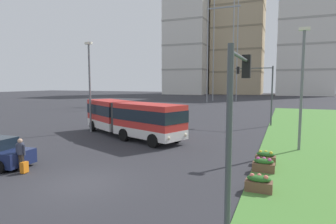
{
  "coord_description": "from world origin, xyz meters",
  "views": [
    {
      "loc": [
        8.46,
        -10.11,
        4.61
      ],
      "look_at": [
        -0.54,
        11.69,
        2.2
      ],
      "focal_mm": 30.25,
      "sensor_mm": 36.0,
      "label": 1
    }
  ],
  "objects_px": {
    "articulated_bus": "(129,118)",
    "streetlight_median": "(302,84)",
    "pedestrian_crossing": "(21,152)",
    "apartment_tower_westcentre": "(238,41)",
    "traffic_light_near_right": "(237,110)",
    "flower_planter_2": "(266,157)",
    "apartment_tower_centre": "(307,22)",
    "apartment_tower_west": "(189,36)",
    "streetlight_left": "(90,83)",
    "rolling_suitcase": "(24,167)",
    "flower_planter_1": "(264,165)",
    "traffic_light_far_right": "(260,85)",
    "flower_planter_0": "(259,183)"
  },
  "relations": [
    {
      "from": "traffic_light_near_right",
      "to": "apartment_tower_centre",
      "type": "xyz_separation_m",
      "value": [
        7.69,
        110.42,
        23.24
      ]
    },
    {
      "from": "articulated_bus",
      "to": "traffic_light_near_right",
      "type": "xyz_separation_m",
      "value": [
        11.09,
        -12.79,
        2.2
      ]
    },
    {
      "from": "apartment_tower_west",
      "to": "apartment_tower_westcentre",
      "type": "bearing_deg",
      "value": 22.63
    },
    {
      "from": "flower_planter_0",
      "to": "apartment_tower_centre",
      "type": "xyz_separation_m",
      "value": [
        7.29,
        106.57,
        26.66
      ]
    },
    {
      "from": "pedestrian_crossing",
      "to": "streetlight_left",
      "type": "bearing_deg",
      "value": 110.68
    },
    {
      "from": "streetlight_left",
      "to": "apartment_tower_westcentre",
      "type": "height_order",
      "value": "apartment_tower_westcentre"
    },
    {
      "from": "articulated_bus",
      "to": "pedestrian_crossing",
      "type": "bearing_deg",
      "value": -91.68
    },
    {
      "from": "pedestrian_crossing",
      "to": "streetlight_median",
      "type": "bearing_deg",
      "value": 37.44
    },
    {
      "from": "flower_planter_0",
      "to": "streetlight_left",
      "type": "distance_m",
      "value": 19.26
    },
    {
      "from": "flower_planter_0",
      "to": "flower_planter_1",
      "type": "distance_m",
      "value": 2.88
    },
    {
      "from": "pedestrian_crossing",
      "to": "rolling_suitcase",
      "type": "distance_m",
      "value": 0.85
    },
    {
      "from": "apartment_tower_west",
      "to": "flower_planter_0",
      "type": "bearing_deg",
      "value": -70.09
    },
    {
      "from": "flower_planter_2",
      "to": "apartment_tower_centre",
      "type": "bearing_deg",
      "value": 85.92
    },
    {
      "from": "streetlight_median",
      "to": "apartment_tower_westcentre",
      "type": "distance_m",
      "value": 106.46
    },
    {
      "from": "streetlight_median",
      "to": "apartment_tower_west",
      "type": "xyz_separation_m",
      "value": [
        -39.49,
        94.97,
        19.8
      ]
    },
    {
      "from": "pedestrian_crossing",
      "to": "articulated_bus",
      "type": "bearing_deg",
      "value": 88.32
    },
    {
      "from": "traffic_light_far_right",
      "to": "streetlight_left",
      "type": "height_order",
      "value": "streetlight_left"
    },
    {
      "from": "traffic_light_near_right",
      "to": "apartment_tower_westcentre",
      "type": "distance_m",
      "value": 118.53
    },
    {
      "from": "flower_planter_2",
      "to": "apartment_tower_centre",
      "type": "height_order",
      "value": "apartment_tower_centre"
    },
    {
      "from": "pedestrian_crossing",
      "to": "flower_planter_1",
      "type": "relative_size",
      "value": 1.58
    },
    {
      "from": "apartment_tower_centre",
      "to": "flower_planter_1",
      "type": "bearing_deg",
      "value": -94.02
    },
    {
      "from": "streetlight_median",
      "to": "rolling_suitcase",
      "type": "bearing_deg",
      "value": -141.11
    },
    {
      "from": "articulated_bus",
      "to": "traffic_light_near_right",
      "type": "distance_m",
      "value": 17.07
    },
    {
      "from": "apartment_tower_centre",
      "to": "apartment_tower_westcentre",
      "type": "bearing_deg",
      "value": 168.17
    },
    {
      "from": "rolling_suitcase",
      "to": "flower_planter_2",
      "type": "relative_size",
      "value": 0.88
    },
    {
      "from": "traffic_light_far_right",
      "to": "apartment_tower_west",
      "type": "bearing_deg",
      "value": 113.22
    },
    {
      "from": "flower_planter_0",
      "to": "apartment_tower_centre",
      "type": "height_order",
      "value": "apartment_tower_centre"
    },
    {
      "from": "traffic_light_near_right",
      "to": "apartment_tower_west",
      "type": "height_order",
      "value": "apartment_tower_west"
    },
    {
      "from": "rolling_suitcase",
      "to": "flower_planter_1",
      "type": "xyz_separation_m",
      "value": [
        11.35,
        4.74,
        0.11
      ]
    },
    {
      "from": "articulated_bus",
      "to": "streetlight_median",
      "type": "bearing_deg",
      "value": -0.43
    },
    {
      "from": "articulated_bus",
      "to": "flower_planter_2",
      "type": "bearing_deg",
      "value": -21.33
    },
    {
      "from": "traffic_light_near_right",
      "to": "rolling_suitcase",
      "type": "bearing_deg",
      "value": 169.66
    },
    {
      "from": "flower_planter_1",
      "to": "apartment_tower_centre",
      "type": "height_order",
      "value": "apartment_tower_centre"
    },
    {
      "from": "flower_planter_1",
      "to": "traffic_light_far_right",
      "type": "distance_m",
      "value": 17.64
    },
    {
      "from": "apartment_tower_west",
      "to": "rolling_suitcase",
      "type": "bearing_deg",
      "value": -76.05
    },
    {
      "from": "flower_planter_2",
      "to": "apartment_tower_west",
      "type": "height_order",
      "value": "apartment_tower_west"
    },
    {
      "from": "articulated_bus",
      "to": "traffic_light_far_right",
      "type": "distance_m",
      "value": 15.06
    },
    {
      "from": "traffic_light_far_right",
      "to": "apartment_tower_centre",
      "type": "bearing_deg",
      "value": 84.11
    },
    {
      "from": "flower_planter_2",
      "to": "apartment_tower_centre",
      "type": "relative_size",
      "value": 0.02
    },
    {
      "from": "pedestrian_crossing",
      "to": "apartment_tower_westcentre",
      "type": "relative_size",
      "value": 0.04
    },
    {
      "from": "pedestrian_crossing",
      "to": "apartment_tower_centre",
      "type": "bearing_deg",
      "value": 79.99
    },
    {
      "from": "apartment_tower_west",
      "to": "apartment_tower_westcentre",
      "type": "relative_size",
      "value": 1.1
    },
    {
      "from": "traffic_light_near_right",
      "to": "apartment_tower_west",
      "type": "relative_size",
      "value": 0.11
    },
    {
      "from": "articulated_bus",
      "to": "apartment_tower_west",
      "type": "bearing_deg",
      "value": 105.38
    },
    {
      "from": "pedestrian_crossing",
      "to": "flower_planter_1",
      "type": "bearing_deg",
      "value": 21.03
    },
    {
      "from": "pedestrian_crossing",
      "to": "streetlight_median",
      "type": "distance_m",
      "value": 17.62
    },
    {
      "from": "traffic_light_far_right",
      "to": "apartment_tower_west",
      "type": "relative_size",
      "value": 0.13
    },
    {
      "from": "apartment_tower_west",
      "to": "flower_planter_1",
      "type": "bearing_deg",
      "value": -69.57
    },
    {
      "from": "rolling_suitcase",
      "to": "flower_planter_0",
      "type": "bearing_deg",
      "value": 9.27
    },
    {
      "from": "articulated_bus",
      "to": "flower_planter_1",
      "type": "relative_size",
      "value": 10.54
    }
  ]
}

